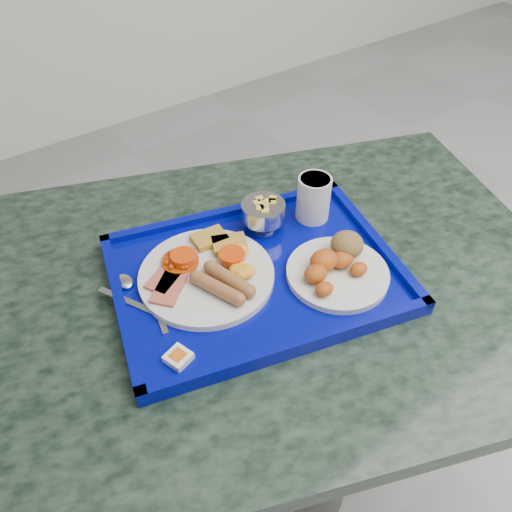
{
  "coord_description": "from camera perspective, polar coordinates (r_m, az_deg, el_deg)",
  "views": [
    {
      "loc": [
        -1.47,
        0.5,
        1.39
      ],
      "look_at": [
        -1.1,
        1.01,
        0.79
      ],
      "focal_mm": 35.0,
      "sensor_mm": 36.0,
      "label": 1
    }
  ],
  "objects": [
    {
      "name": "juice_cup",
      "position": [
        1.0,
        6.6,
        6.74
      ],
      "size": [
        0.07,
        0.07,
        0.09
      ],
      "color": "silver",
      "rests_on": "tray"
    },
    {
      "name": "main_plate",
      "position": [
        0.89,
        -5.25,
        -1.75
      ],
      "size": [
        0.24,
        0.24,
        0.04
      ],
      "rotation": [
        0.0,
        0.0,
        0.19
      ],
      "color": "silver",
      "rests_on": "tray"
    },
    {
      "name": "spoon",
      "position": [
        0.89,
        -13.89,
        -3.57
      ],
      "size": [
        0.06,
        0.17,
        0.01
      ],
      "rotation": [
        0.0,
        0.0,
        -0.23
      ],
      "color": "#ACACAF",
      "rests_on": "tray"
    },
    {
      "name": "fruit_bowl",
      "position": [
        0.97,
        0.84,
        5.11
      ],
      "size": [
        0.09,
        0.09,
        0.06
      ],
      "color": "#ACACAF",
      "rests_on": "tray"
    },
    {
      "name": "jam_packet",
      "position": [
        0.78,
        -8.87,
        -11.37
      ],
      "size": [
        0.04,
        0.04,
        0.01
      ],
      "rotation": [
        0.0,
        0.0,
        0.3
      ],
      "color": "white",
      "rests_on": "tray"
    },
    {
      "name": "knife",
      "position": [
        0.87,
        -13.53,
        -5.44
      ],
      "size": [
        0.08,
        0.15,
        0.0
      ],
      "primitive_type": "cube",
      "rotation": [
        0.0,
        0.0,
        0.46
      ],
      "color": "#ACACAF",
      "rests_on": "tray"
    },
    {
      "name": "tray",
      "position": [
        0.91,
        0.0,
        -2.13
      ],
      "size": [
        0.58,
        0.49,
        0.03
      ],
      "rotation": [
        0.0,
        0.0,
        -0.27
      ],
      "color": "#020888",
      "rests_on": "table"
    },
    {
      "name": "table",
      "position": [
        1.06,
        -0.6,
        -9.69
      ],
      "size": [
        1.37,
        1.15,
        0.73
      ],
      "rotation": [
        0.0,
        0.0,
        -0.37
      ],
      "color": "slate",
      "rests_on": "floor"
    },
    {
      "name": "bread_plate",
      "position": [
        0.9,
        9.28,
        -1.07
      ],
      "size": [
        0.18,
        0.18,
        0.06
      ],
      "rotation": [
        0.0,
        0.0,
        0.2
      ],
      "color": "silver",
      "rests_on": "tray"
    }
  ]
}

